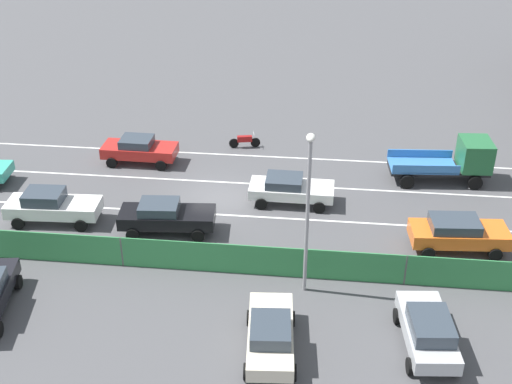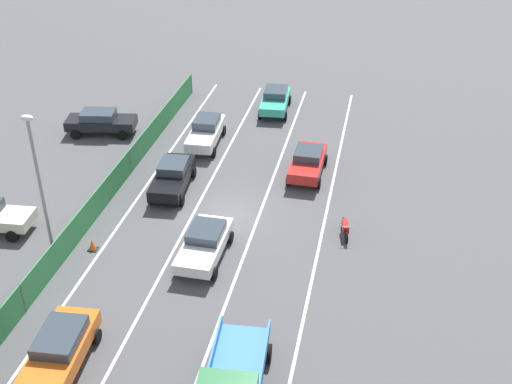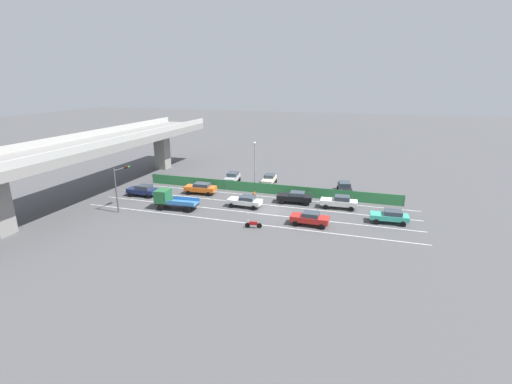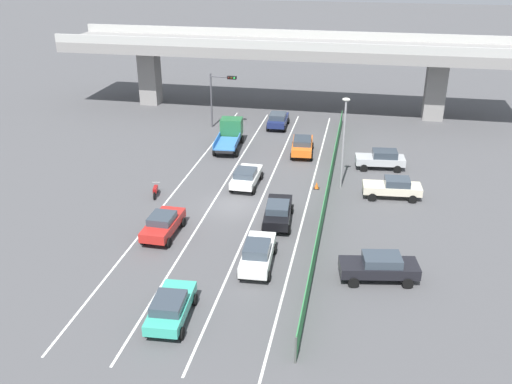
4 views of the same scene
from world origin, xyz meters
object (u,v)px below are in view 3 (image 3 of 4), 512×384
at_px(car_sedan_navy, 143,190).
at_px(traffic_cone, 254,193).
at_px(parked_sedan_dark, 345,187).
at_px(car_sedan_black, 295,197).
at_px(flatbed_truck_blue, 170,199).
at_px(traffic_light, 120,180).
at_px(car_sedan_white, 245,201).
at_px(car_sedan_red, 310,218).
at_px(parked_sedan_cream, 269,179).
at_px(car_taxi_orange, 201,188).
at_px(motorcycle, 253,224).
at_px(parked_wagon_silver, 232,177).
at_px(street_lamp, 255,162).
at_px(car_taxi_teal, 390,216).
at_px(car_hatchback_white, 340,202).

height_order(car_sedan_navy, traffic_cone, car_sedan_navy).
distance_m(car_sedan_navy, parked_sedan_dark, 29.53).
relative_size(car_sedan_black, flatbed_truck_blue, 0.85).
bearing_deg(traffic_light, traffic_cone, -50.28).
distance_m(car_sedan_white, flatbed_truck_blue, 9.84).
xyz_separation_m(car_sedan_red, parked_sedan_cream, (15.38, 9.25, 0.00)).
xyz_separation_m(car_sedan_black, car_sedan_red, (-7.32, -3.31, -0.01)).
relative_size(car_taxi_orange, traffic_cone, 7.86).
bearing_deg(traffic_light, car_taxi_orange, -33.84).
relative_size(flatbed_truck_blue, parked_sedan_cream, 1.24).
distance_m(car_sedan_black, car_sedan_red, 8.04).
height_order(motorcycle, traffic_light, traffic_light).
height_order(car_sedan_black, car_sedan_red, car_sedan_black).
height_order(parked_wagon_silver, traffic_cone, parked_wagon_silver).
distance_m(car_sedan_navy, car_sedan_black, 21.90).
bearing_deg(street_lamp, parked_wagon_silver, 56.64).
height_order(parked_sedan_dark, traffic_light, traffic_light).
bearing_deg(motorcycle, car_sedan_black, -14.69).
height_order(car_sedan_red, traffic_cone, car_sedan_red).
height_order(car_taxi_teal, traffic_cone, car_taxi_teal).
distance_m(car_sedan_red, parked_sedan_dark, 14.56).
distance_m(car_sedan_red, street_lamp, 15.76).
xyz_separation_m(car_sedan_black, parked_wagon_silver, (7.19, 11.91, 0.03)).
bearing_deg(motorcycle, parked_wagon_silver, 28.17).
bearing_deg(car_sedan_white, car_sedan_navy, 89.73).
relative_size(car_taxi_orange, car_sedan_black, 0.97).
distance_m(car_sedan_red, flatbed_truck_blue, 18.39).
bearing_deg(car_taxi_orange, car_hatchback_white, -90.92).
xyz_separation_m(car_taxi_teal, traffic_cone, (5.86, 18.59, -0.60)).
xyz_separation_m(flatbed_truck_blue, parked_sedan_dark, (14.08, -21.07, -0.36)).
distance_m(car_sedan_red, motorcycle, 6.59).
height_order(car_sedan_white, flatbed_truck_blue, flatbed_truck_blue).
bearing_deg(flatbed_truck_blue, motorcycle, -103.61).
bearing_deg(car_taxi_teal, car_sedan_black, 72.81).
distance_m(car_sedan_white, car_sedan_red, 9.96).
height_order(car_sedan_navy, parked_wagon_silver, parked_wagon_silver).
bearing_deg(parked_wagon_silver, car_sedan_white, -150.78).
distance_m(car_sedan_navy, street_lamp, 16.76).
height_order(car_sedan_navy, motorcycle, car_sedan_navy).
relative_size(car_sedan_white, car_hatchback_white, 0.94).
bearing_deg(parked_sedan_cream, car_sedan_white, -179.83).
bearing_deg(car_sedan_red, parked_wagon_silver, 46.36).
height_order(car_hatchback_white, car_sedan_red, car_hatchback_white).
relative_size(car_taxi_orange, parked_wagon_silver, 1.08).
xyz_separation_m(car_sedan_white, motorcycle, (-6.56, -3.26, -0.39)).
bearing_deg(traffic_light, motorcycle, -91.91).
relative_size(car_taxi_teal, car_sedan_black, 0.92).
relative_size(car_sedan_black, traffic_light, 0.84).
xyz_separation_m(car_sedan_red, parked_wagon_silver, (14.52, 15.22, 0.04)).
height_order(car_sedan_red, traffic_light, traffic_light).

